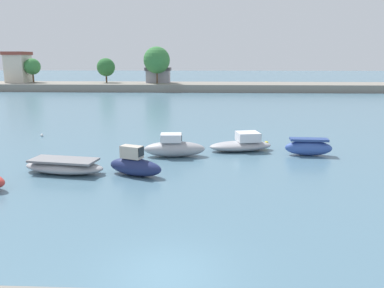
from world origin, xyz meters
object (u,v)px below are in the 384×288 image
Objects in this scene: mooring_buoy_3 at (266,143)px; moored_boat_1 at (64,166)px; moored_boat_2 at (135,165)px; moored_boat_5 at (309,147)px; moored_boat_4 at (242,144)px; mooring_buoy_2 at (42,135)px; moored_boat_3 at (174,148)px.

moored_boat_1 is at bearing -148.62° from mooring_buoy_3.
moored_boat_1 is at bearing -161.65° from moored_boat_2.
mooring_buoy_3 is (-2.57, 3.13, -0.42)m from moored_boat_5.
mooring_buoy_2 is (-17.53, 4.62, -0.39)m from moored_boat_4.
moored_boat_2 reaches higher than mooring_buoy_3.
moored_boat_2 is 5.06m from moored_boat_3.
moored_boat_1 is 12.58m from mooring_buoy_2.
moored_boat_4 is at bearing 65.97° from moored_boat_2.
mooring_buoy_3 is at bearing 65.49° from moored_boat_2.
moored_boat_3 reaches higher than moored_boat_4.
mooring_buoy_2 is at bearing 128.11° from moored_boat_1.
moored_boat_3 is (6.39, 4.37, 0.22)m from moored_boat_1.
moored_boat_2 is at bearing -46.83° from mooring_buoy_2.
moored_boat_5 is (11.65, 5.42, -0.05)m from moored_boat_2.
moored_boat_4 reaches higher than mooring_buoy_2.
moored_boat_3 is 1.31× the size of moored_boat_5.
mooring_buoy_3 is at bearing 30.21° from moored_boat_4.
moored_boat_2 reaches higher than moored_boat_5.
moored_boat_2 is 12.48m from mooring_buoy_3.
mooring_buoy_3 is (7.13, 3.88, -0.47)m from moored_boat_3.
moored_boat_5 is 4.07m from mooring_buoy_3.
moored_boat_1 is 1.44× the size of moored_boat_2.
moored_boat_5 is at bearing 47.15° from moored_boat_2.
moored_boat_1 is 7.75m from moored_boat_3.
moored_boat_5 is at bearing -50.65° from mooring_buoy_3.
mooring_buoy_2 is (-22.23, 5.86, -0.48)m from moored_boat_5.
moored_boat_1 is 16.89m from moored_boat_5.
moored_boat_2 reaches higher than moored_boat_1.
moored_boat_4 is at bearing 38.08° from moored_boat_1.
moored_boat_1 is 15.84m from mooring_buoy_3.
moored_boat_2 is 12.85m from moored_boat_5.
moored_boat_2 is 15.47m from mooring_buoy_2.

